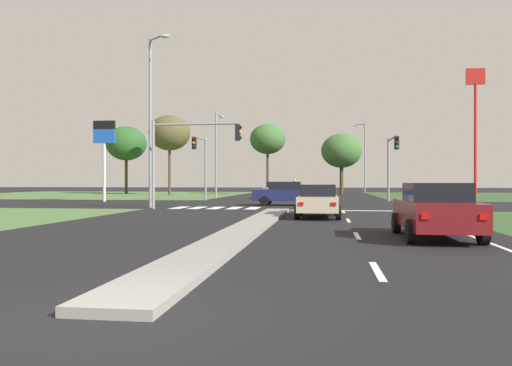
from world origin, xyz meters
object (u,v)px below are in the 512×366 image
Objects in this scene: traffic_signal_far_left at (201,156)px; car_grey_near at (276,190)px; street_lamp_fourth at (364,154)px; pedestrian_at_median at (295,187)px; traffic_signal_far_right at (392,156)px; treeline_third at (268,139)px; street_lamp_second at (152,115)px; fastfood_pole_sign at (475,105)px; fuel_price_totem at (104,142)px; car_maroon_third at (435,210)px; treeline_second at (170,133)px; treeline_fourth at (342,151)px; traffic_signal_near_left at (187,147)px; treeline_near at (126,144)px; car_red_fourth at (285,188)px; car_beige_fifth at (318,200)px; street_lamp_third at (217,150)px; car_navy_second at (287,193)px.

car_grey_near is at bearing 54.52° from traffic_signal_far_left.
pedestrian_at_median is at bearing -105.23° from street_lamp_fourth.
treeline_third is (-12.43, 24.28, 3.42)m from traffic_signal_far_right.
street_lamp_second is 0.81× the size of fastfood_pole_sign.
car_maroon_third is at bearing -48.86° from fuel_price_totem.
treeline_fourth is at bearing 12.75° from treeline_second.
treeline_third is (0.71, 35.48, 3.36)m from traffic_signal_near_left.
treeline_third is at bearing -140.36° from street_lamp_fourth.
fuel_price_totem is (-12.93, -9.56, 3.96)m from car_grey_near.
traffic_signal_far_right is 0.58× the size of treeline_near.
car_red_fourth is 26.87m from fuel_price_totem.
car_beige_fifth is at bearing 99.92° from car_grey_near.
pedestrian_at_median is 0.13× the size of fastfood_pole_sign.
fuel_price_totem is at bearing -155.88° from fastfood_pole_sign.
car_red_fourth is at bearing 79.91° from street_lamp_second.
pedestrian_at_median is (2.03, -3.33, 0.35)m from car_grey_near.
traffic_signal_near_left is at bearing -62.79° from treeline_near.
car_red_fourth is 7.11m from treeline_third.
pedestrian_at_median is at bearing -42.56° from treeline_second.
street_lamp_fourth is at bearing -110.88° from car_grey_near.
treeline_second reaches higher than traffic_signal_far_left.
car_maroon_third is 0.67× the size of fuel_price_totem.
pedestrian_at_median is 21.10m from fastfood_pole_sign.
street_lamp_third is 15.86m from treeline_third.
treeline_third is at bearing 99.67° from car_beige_fifth.
traffic_signal_near_left is 0.52× the size of street_lamp_second.
car_beige_fifth is at bearing -68.28° from street_lamp_third.
traffic_signal_near_left is 3.22× the size of pedestrian_at_median.
treeline_third is at bearing 68.19° from fuel_price_totem.
street_lamp_third is at bearing -44.53° from treeline_near.
treeline_near is (-31.41, 24.35, 3.07)m from traffic_signal_far_right.
street_lamp_second is (-2.53, 1.03, 2.07)m from traffic_signal_near_left.
traffic_signal_far_left is at bearing -130.23° from car_navy_second.
street_lamp_third is at bearing 65.87° from car_red_fourth.
pedestrian_at_median reaches higher than car_maroon_third.
treeline_third is at bearing 101.97° from car_maroon_third.
fastfood_pole_sign is 42.81m from treeline_near.
traffic_signal_near_left is 35.64m from treeline_third.
treeline_fourth is at bearing 86.85° from car_beige_fifth.
fuel_price_totem is (-32.54, -14.57, -4.56)m from fastfood_pole_sign.
car_beige_fifth is at bearing -116.68° from fastfood_pole_sign.
car_red_fourth is at bearing 65.87° from street_lamp_third.
street_lamp_fourth reaches higher than street_lamp_third.
fastfood_pole_sign reaches higher than fuel_price_totem.
street_lamp_second reaches higher than car_maroon_third.
treeline_second is at bearing -39.18° from car_grey_near.
treeline_fourth is at bearing 171.47° from car_navy_second.
car_grey_near is at bearing 36.48° from fuel_price_totem.
car_navy_second is 10.36m from street_lamp_second.
street_lamp_fourth reaches higher than car_maroon_third.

